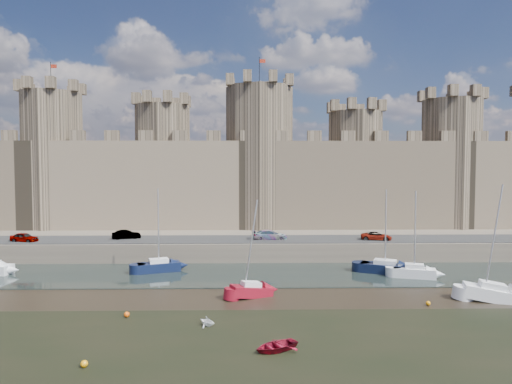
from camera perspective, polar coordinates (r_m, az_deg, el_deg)
ground at (r=30.28m, az=-1.02°, el=-20.83°), size 160.00×160.00×0.00m
water_channel at (r=53.12m, az=-1.07°, el=-10.27°), size 160.00×12.00×0.08m
quay at (r=88.39m, az=-1.09°, el=-4.14°), size 160.00×60.00×2.50m
road at (r=62.46m, az=-1.08°, el=-5.92°), size 160.00×7.00×0.10m
castle at (r=75.70m, az=-1.58°, el=2.57°), size 108.50×11.00×29.00m
car_0 at (r=67.54m, az=-26.99°, el=-5.08°), size 3.93×2.40×1.25m
car_1 at (r=65.11m, az=-15.90°, el=-5.15°), size 4.06×2.41×1.26m
car_2 at (r=62.16m, az=1.75°, el=-5.39°), size 4.68×2.07×1.33m
car_3 at (r=63.77m, az=14.81°, el=-5.36°), size 4.37×2.64×1.13m
sailboat_1 at (r=55.40m, az=-12.06°, el=-9.00°), size 5.24×3.45×9.78m
sailboat_2 at (r=54.34m, az=19.18°, el=-9.33°), size 4.79×2.98×9.65m
sailboat_3 at (r=55.61m, az=15.84°, el=-9.02°), size 5.93×4.27×9.71m
sailboat_4 at (r=44.26m, az=-0.60°, el=-12.11°), size 4.26×3.01×9.30m
sailboat_5 at (r=48.20m, az=27.47°, el=-11.10°), size 5.34×3.21×10.80m
dinghy_3 at (r=36.85m, az=-6.12°, el=-15.78°), size 1.90×1.86×0.76m
dinghy_4 at (r=32.25m, az=2.48°, el=-18.69°), size 3.72×3.36×0.63m
buoy_1 at (r=40.14m, az=-15.85°, el=-14.51°), size 0.47×0.47×0.47m
buoy_3 at (r=44.51m, az=20.72°, el=-12.87°), size 0.41×0.41×0.41m
buoy_4 at (r=31.70m, az=-20.68°, el=-19.45°), size 0.46×0.46×0.46m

